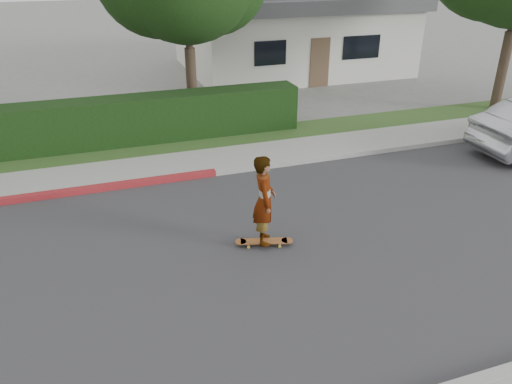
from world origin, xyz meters
TOP-DOWN VIEW (x-y plane):
  - ground at (0.00, 0.00)m, footprint 120.00×120.00m
  - road at (0.00, 0.00)m, footprint 60.00×8.00m
  - curb_far at (0.00, 4.10)m, footprint 60.00×0.20m
  - sidewalk_far at (0.00, 5.00)m, footprint 60.00×1.60m
  - planting_strip at (0.00, 6.60)m, footprint 60.00×1.60m
  - hedge at (-3.00, 7.20)m, footprint 15.00×1.00m
  - house at (8.00, 16.00)m, footprint 10.60×8.60m
  - skateboard at (1.04, 0.31)m, footprint 1.20×0.55m
  - skateboarder at (1.04, 0.31)m, footprint 0.61×0.77m

SIDE VIEW (x-z plane):
  - ground at x=0.00m, z-range 0.00..0.00m
  - road at x=0.00m, z-range 0.00..0.01m
  - planting_strip at x=0.00m, z-range 0.00..0.10m
  - sidewalk_far at x=0.00m, z-range 0.00..0.12m
  - curb_far at x=0.00m, z-range 0.00..0.15m
  - skateboard at x=1.04m, z-range 0.05..0.16m
  - hedge at x=-3.00m, z-range 0.00..1.50m
  - skateboarder at x=1.04m, z-range 0.12..1.98m
  - house at x=8.00m, z-range -0.05..4.25m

